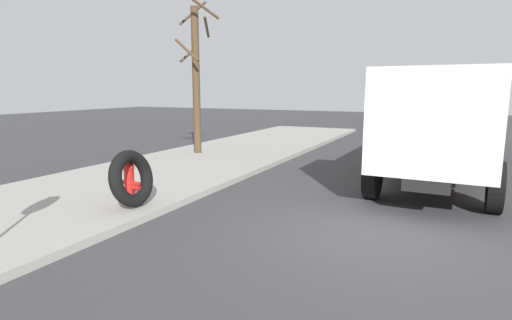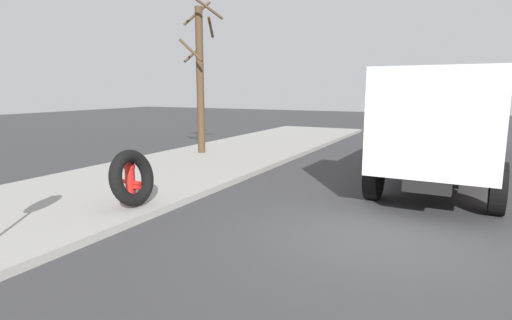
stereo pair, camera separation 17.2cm
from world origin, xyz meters
name	(u,v)px [view 2 (the right image)]	position (x,y,z in m)	size (l,w,h in m)	color
ground_plane	(364,236)	(0.00, 0.00, 0.00)	(80.00, 80.00, 0.00)	#38383A
sidewalk_curb	(98,191)	(0.00, 6.50, 0.07)	(36.00, 5.00, 0.15)	#99968E
fire_hydrant	(130,181)	(-0.61, 4.82, 0.63)	(0.24, 0.54, 0.90)	red
loose_tire	(132,178)	(-0.79, 4.60, 0.75)	(1.18, 1.18, 0.26)	black
dump_truck_orange	(443,126)	(4.65, -0.97, 1.61)	(7.07, 2.97, 3.00)	orange
dump_truck_gray	(462,111)	(13.14, -1.36, 1.61)	(7.09, 3.02, 3.00)	slate
dump_truck_blue	(437,102)	(26.05, 0.33, 1.61)	(7.07, 2.95, 3.00)	#1E3899
dump_truck_green	(443,99)	(36.75, 0.38, 1.61)	(7.02, 2.86, 3.00)	#237033
bare_tree	(200,75)	(5.95, 7.46, 3.07)	(1.75, 1.75, 5.73)	#4C3823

